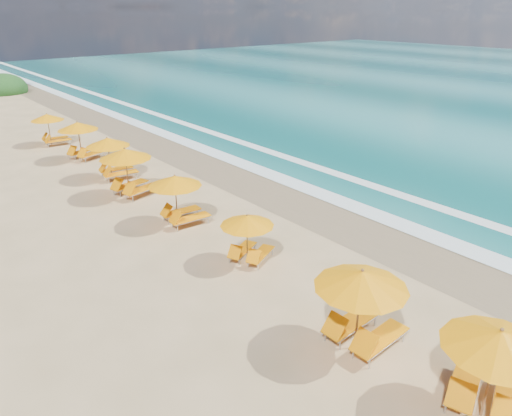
# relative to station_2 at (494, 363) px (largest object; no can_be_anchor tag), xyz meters

# --- Properties ---
(ground) EXTENTS (160.00, 160.00, 0.00)m
(ground) POSITION_rel_station_2_xyz_m (1.86, 10.66, -1.40)
(ground) COLOR tan
(ground) RESTS_ON ground
(wet_sand) EXTENTS (4.00, 160.00, 0.01)m
(wet_sand) POSITION_rel_station_2_xyz_m (5.86, 10.66, -1.40)
(wet_sand) COLOR #886F51
(wet_sand) RESTS_ON ground
(surf_foam) EXTENTS (4.00, 160.00, 0.01)m
(surf_foam) POSITION_rel_station_2_xyz_m (8.56, 10.66, -1.37)
(surf_foam) COLOR white
(surf_foam) RESTS_ON ground
(station_2) EXTENTS (3.18, 3.11, 2.50)m
(station_2) POSITION_rel_station_2_xyz_m (0.00, 0.00, 0.00)
(station_2) COLOR olive
(station_2) RESTS_ON ground
(station_3) EXTENTS (2.81, 2.61, 2.56)m
(station_3) POSITION_rel_station_2_xyz_m (-0.40, 3.36, 0.04)
(station_3) COLOR olive
(station_3) RESTS_ON ground
(station_4) EXTENTS (2.62, 2.60, 2.00)m
(station_4) POSITION_rel_station_2_xyz_m (0.20, 9.06, -0.28)
(station_4) COLOR olive
(station_4) RESTS_ON ground
(station_5) EXTENTS (2.63, 2.46, 2.32)m
(station_5) POSITION_rel_station_2_xyz_m (0.02, 13.60, -0.10)
(station_5) COLOR olive
(station_5) RESTS_ON ground
(station_6) EXTENTS (3.12, 3.00, 2.57)m
(station_6) POSITION_rel_station_2_xyz_m (-0.13, 18.06, 0.04)
(station_6) COLOR olive
(station_6) RESTS_ON ground
(station_7) EXTENTS (2.81, 2.67, 2.39)m
(station_7) POSITION_rel_station_2_xyz_m (0.32, 21.13, -0.06)
(station_7) COLOR olive
(station_7) RESTS_ON ground
(station_8) EXTENTS (3.12, 3.06, 2.45)m
(station_8) POSITION_rel_station_2_xyz_m (0.36, 25.71, -0.03)
(station_8) COLOR olive
(station_8) RESTS_ON ground
(station_9) EXTENTS (2.51, 2.35, 2.21)m
(station_9) POSITION_rel_station_2_xyz_m (0.02, 30.42, -0.16)
(station_9) COLOR olive
(station_9) RESTS_ON ground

